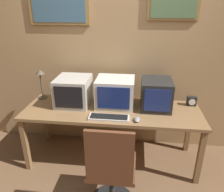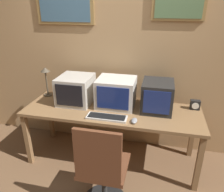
# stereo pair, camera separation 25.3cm
# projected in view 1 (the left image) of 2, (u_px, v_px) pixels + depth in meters

# --- Properties ---
(wall_back) EXTENTS (8.00, 0.08, 2.60)m
(wall_back) POSITION_uv_depth(u_px,v_px,m) (116.00, 52.00, 2.80)
(wall_back) COLOR tan
(wall_back) RESTS_ON ground_plane
(desk) EXTENTS (2.09, 0.70, 0.73)m
(desk) POSITION_uv_depth(u_px,v_px,m) (112.00, 114.00, 2.63)
(desk) COLOR olive
(desk) RESTS_ON ground_plane
(monitor_left) EXTENTS (0.40, 0.43, 0.34)m
(monitor_left) POSITION_uv_depth(u_px,v_px,m) (74.00, 91.00, 2.68)
(monitor_left) COLOR #B7B2A8
(monitor_left) RESTS_ON desk
(monitor_center) EXTENTS (0.45, 0.40, 0.35)m
(monitor_center) POSITION_uv_depth(u_px,v_px,m) (115.00, 92.00, 2.64)
(monitor_center) COLOR beige
(monitor_center) RESTS_ON desk
(monitor_right) EXTENTS (0.35, 0.41, 0.35)m
(monitor_right) POSITION_uv_depth(u_px,v_px,m) (156.00, 94.00, 2.58)
(monitor_right) COLOR black
(monitor_right) RESTS_ON desk
(keyboard_main) EXTENTS (0.45, 0.15, 0.03)m
(keyboard_main) POSITION_uv_depth(u_px,v_px,m) (109.00, 117.00, 2.39)
(keyboard_main) COLOR beige
(keyboard_main) RESTS_ON desk
(mouse_near_keyboard) EXTENTS (0.06, 0.11, 0.04)m
(mouse_near_keyboard) POSITION_uv_depth(u_px,v_px,m) (137.00, 119.00, 2.34)
(mouse_near_keyboard) COLOR gray
(mouse_near_keyboard) RESTS_ON desk
(desk_clock) EXTENTS (0.11, 0.07, 0.12)m
(desk_clock) POSITION_uv_depth(u_px,v_px,m) (192.00, 101.00, 2.68)
(desk_clock) COLOR black
(desk_clock) RESTS_ON desk
(desk_lamp) EXTENTS (0.12, 0.12, 0.39)m
(desk_lamp) POSITION_uv_depth(u_px,v_px,m) (40.00, 78.00, 2.80)
(desk_lamp) COLOR #4C4233
(desk_lamp) RESTS_ON desk
(office_chair) EXTENTS (0.46, 0.46, 0.99)m
(office_chair) POSITION_uv_depth(u_px,v_px,m) (111.00, 175.00, 2.02)
(office_chair) COLOR black
(office_chair) RESTS_ON ground_plane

